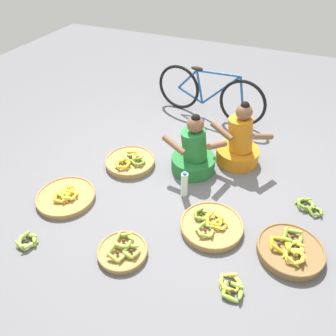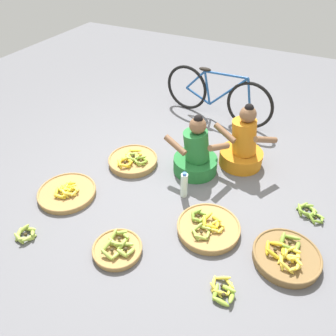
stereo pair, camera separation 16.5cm
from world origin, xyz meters
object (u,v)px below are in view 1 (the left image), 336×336
Objects in this scene: bicycle_leaning at (209,94)px; banana_basket_near_vendor at (66,196)px; loose_bananas_back_center at (232,287)px; vendor_woman_front at (194,153)px; loose_bananas_mid_right at (308,206)px; loose_bananas_near_bicycle at (27,241)px; water_bottle at (184,184)px; banana_basket_back_right at (290,250)px; banana_basket_front_center at (123,251)px; vendor_woman_behind at (239,144)px; banana_basket_mid_left at (130,162)px; banana_basket_back_left at (211,225)px.

bicycle_leaning reaches higher than banana_basket_near_vendor.
bicycle_leaning is 2.52m from banana_basket_near_vendor.
bicycle_leaning is 2.92m from loose_bananas_back_center.
vendor_woman_front reaches higher than loose_bananas_mid_right.
vendor_woman_front is 1.19× the size of banana_basket_near_vendor.
loose_bananas_near_bicycle reaches higher than loose_bananas_back_center.
water_bottle is (-0.77, 0.92, 0.12)m from loose_bananas_back_center.
vendor_woman_front reaches higher than banana_basket_back_right.
banana_basket_back_right is (1.23, -0.82, -0.18)m from vendor_woman_front.
loose_bananas_near_bicycle is 0.72× the size of water_bottle.
loose_bananas_mid_right is at bearing 40.18° from banana_basket_front_center.
loose_bananas_mid_right is at bearing 20.03° from banana_basket_near_vendor.
banana_basket_front_center reaches higher than loose_bananas_back_center.
vendor_woman_behind is 1.35× the size of banana_basket_mid_left.
vendor_woman_front is 1.25× the size of banana_basket_back_right.
bicycle_leaning is 2.73× the size of banana_basket_back_left.
loose_bananas_back_center is at bearing -112.14° from loose_bananas_mid_right.
banana_basket_back_left reaches higher than banana_basket_near_vendor.
loose_bananas_back_center is at bearing 1.95° from banana_basket_front_center.
vendor_woman_behind is (0.44, 0.37, 0.02)m from vendor_woman_front.
vendor_woman_behind reaches higher than vendor_woman_front.
loose_bananas_near_bicycle is at bearing -87.04° from banana_basket_near_vendor.
vendor_woman_behind is at bearing 150.11° from loose_bananas_mid_right.
banana_basket_back_right is at bearing -56.68° from vendor_woman_behind.
banana_basket_mid_left is at bearing 77.56° from loose_bananas_near_bicycle.
bicycle_leaning is (-0.68, 0.95, 0.10)m from vendor_woman_behind.
vendor_woman_behind is at bearing 91.77° from banana_basket_back_left.
banana_basket_front_center is 0.73× the size of banana_basket_near_vendor.
loose_bananas_mid_right is (2.43, 0.89, -0.01)m from banana_basket_near_vendor.
bicycle_leaning is 2.27m from banana_basket_back_left.
water_bottle reaches higher than banana_basket_mid_left.
loose_bananas_mid_right is at bearing -29.89° from vendor_woman_behind.
banana_basket_front_center is at bearing 15.83° from loose_bananas_near_bicycle.
vendor_woman_behind is 1.81m from loose_bananas_back_center.
banana_basket_mid_left is at bearing -153.53° from vendor_woman_behind.
vendor_woman_front is 1.63× the size of banana_basket_front_center.
banana_basket_near_vendor is 1.97× the size of water_bottle.
banana_basket_back_right is at bearing 5.01° from banana_basket_near_vendor.
loose_bananas_mid_right is at bearing 67.86° from loose_bananas_back_center.
vendor_woman_behind is 3.54× the size of loose_bananas_near_bicycle.
bicycle_leaning is at bearing 100.14° from vendor_woman_front.
loose_bananas_mid_right is at bearing 14.17° from water_bottle.
loose_bananas_mid_right reaches higher than loose_bananas_back_center.
loose_bananas_near_bicycle is (-1.54, -0.86, -0.01)m from banana_basket_back_left.
water_bottle is (0.30, -1.78, -0.21)m from bicycle_leaning.
vendor_woman_front is 1.36m from loose_bananas_mid_right.
bicycle_leaning reaches higher than banana_basket_front_center.
banana_basket_back_right is 0.96× the size of banana_basket_near_vendor.
vendor_woman_front is 0.45× the size of bicycle_leaning.
banana_basket_mid_left is (-0.56, 1.20, 0.01)m from banana_basket_front_center.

